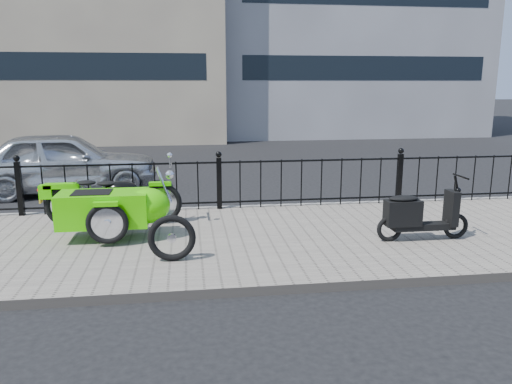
{
  "coord_description": "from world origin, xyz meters",
  "views": [
    {
      "loc": [
        -0.56,
        -7.73,
        2.43
      ],
      "look_at": [
        0.49,
        -0.1,
        0.73
      ],
      "focal_mm": 35.0,
      "sensor_mm": 36.0,
      "label": 1
    }
  ],
  "objects": [
    {
      "name": "ground",
      "position": [
        0.0,
        0.0,
        0.0
      ],
      "size": [
        120.0,
        120.0,
        0.0
      ],
      "primitive_type": "plane",
      "color": "black",
      "rests_on": "ground"
    },
    {
      "name": "spare_tire",
      "position": [
        -0.8,
        -1.41,
        0.43
      ],
      "size": [
        0.63,
        0.09,
        0.63
      ],
      "primitive_type": "torus",
      "rotation": [
        1.57,
        0.0,
        -0.0
      ],
      "color": "black",
      "rests_on": "sidewalk"
    },
    {
      "name": "curb",
      "position": [
        0.0,
        1.44,
        0.06
      ],
      "size": [
        30.0,
        0.1,
        0.12
      ],
      "primitive_type": "cube",
      "color": "gray",
      "rests_on": "ground"
    },
    {
      "name": "motorcycle_sidecar",
      "position": [
        -1.65,
        -0.17,
        0.59
      ],
      "size": [
        2.28,
        1.48,
        0.98
      ],
      "color": "black",
      "rests_on": "sidewalk"
    },
    {
      "name": "sidewalk",
      "position": [
        0.0,
        -0.5,
        0.06
      ],
      "size": [
        30.0,
        3.8,
        0.12
      ],
      "primitive_type": "cube",
      "color": "slate",
      "rests_on": "ground"
    },
    {
      "name": "scooter",
      "position": [
        2.78,
        -1.0,
        0.5
      ],
      "size": [
        1.44,
        0.42,
        0.97
      ],
      "color": "black",
      "rests_on": "sidewalk"
    },
    {
      "name": "iron_fence",
      "position": [
        0.0,
        1.3,
        0.59
      ],
      "size": [
        14.11,
        0.11,
        1.08
      ],
      "color": "black",
      "rests_on": "sidewalk"
    },
    {
      "name": "sedan_car",
      "position": [
        -3.3,
        3.74,
        0.69
      ],
      "size": [
        4.24,
        2.19,
        1.38
      ],
      "primitive_type": "imported",
      "rotation": [
        0.0,
        0.0,
        1.71
      ],
      "color": "silver",
      "rests_on": "ground"
    }
  ]
}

